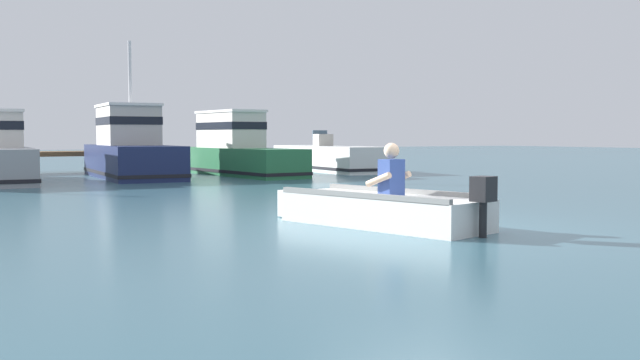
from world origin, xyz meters
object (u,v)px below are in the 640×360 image
moored_boat_white (329,159)px  moored_boat_green (236,151)px  moored_boat_navy (131,150)px  rowboat_with_person (379,208)px

moored_boat_white → moored_boat_green: bearing=-169.6°
moored_boat_navy → moored_boat_white: moored_boat_navy is taller
rowboat_with_person → moored_boat_white: 16.13m
rowboat_with_person → moored_boat_white: size_ratio=0.59×
rowboat_with_person → moored_boat_navy: bearing=89.2°
moored_boat_white → rowboat_with_person: bearing=-118.0°
rowboat_with_person → moored_boat_navy: size_ratio=0.63×
rowboat_with_person → moored_boat_white: moored_boat_white is taller
moored_boat_white → moored_boat_navy: bearing=-176.2°
moored_boat_navy → moored_boat_green: bearing=-4.1°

